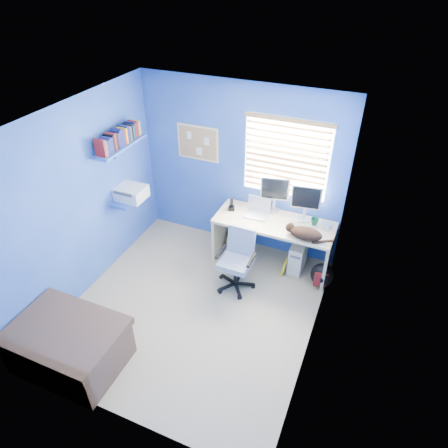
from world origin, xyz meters
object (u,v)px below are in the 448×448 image
at_px(desk, 273,243).
at_px(tower_pc, 298,255).
at_px(cat, 306,234).
at_px(laptop, 257,209).
at_px(office_chair, 237,267).

distance_m(desk, tower_pc, 0.41).
bearing_deg(cat, tower_pc, 120.89).
distance_m(desk, cat, 0.69).
bearing_deg(desk, tower_pc, 6.48).
relative_size(laptop, tower_pc, 0.73).
height_order(desk, tower_pc, desk).
bearing_deg(office_chair, desk, 64.40).
height_order(cat, tower_pc, cat).
xyz_separation_m(laptop, office_chair, (-0.02, -0.68, -0.53)).
distance_m(cat, tower_pc, 0.65).
distance_m(laptop, tower_pc, 0.91).
xyz_separation_m(desk, tower_pc, (0.38, 0.04, -0.14)).
height_order(laptop, tower_pc, laptop).
distance_m(laptop, cat, 0.81).
bearing_deg(desk, office_chair, -115.60).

